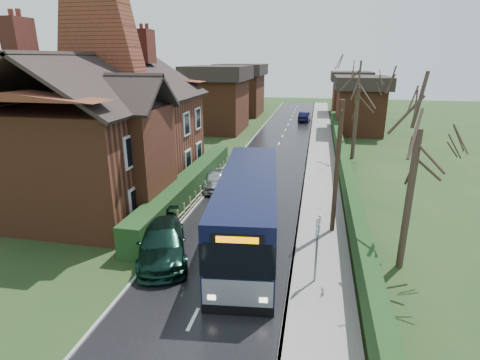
% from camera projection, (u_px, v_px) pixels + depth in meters
% --- Properties ---
extents(ground, '(140.00, 140.00, 0.00)m').
position_uv_depth(ground, '(232.00, 240.00, 18.28)').
color(ground, '#2D3F1B').
rests_on(ground, ground).
extents(road, '(6.00, 100.00, 0.02)m').
position_uv_depth(road, '(262.00, 178.00, 27.59)').
color(road, black).
rests_on(road, ground).
extents(pavement, '(2.50, 100.00, 0.14)m').
position_uv_depth(pavement, '(321.00, 181.00, 26.76)').
color(pavement, slate).
rests_on(pavement, ground).
extents(kerb_right, '(0.12, 100.00, 0.14)m').
position_uv_depth(kerb_right, '(304.00, 180.00, 26.99)').
color(kerb_right, gray).
rests_on(kerb_right, ground).
extents(kerb_left, '(0.12, 100.00, 0.10)m').
position_uv_depth(kerb_left, '(222.00, 175.00, 28.16)').
color(kerb_left, gray).
rests_on(kerb_left, ground).
extents(front_hedge, '(1.20, 16.00, 1.60)m').
position_uv_depth(front_hedge, '(189.00, 186.00, 23.44)').
color(front_hedge, black).
rests_on(front_hedge, ground).
extents(picket_fence, '(0.10, 16.00, 0.90)m').
position_uv_depth(picket_fence, '(201.00, 192.00, 23.40)').
color(picket_fence, tan).
rests_on(picket_fence, ground).
extents(right_wall_hedge, '(0.60, 50.00, 1.80)m').
position_uv_depth(right_wall_hedge, '(344.00, 170.00, 26.17)').
color(right_wall_hedge, brown).
rests_on(right_wall_hedge, ground).
extents(brick_house, '(9.30, 14.60, 10.30)m').
position_uv_depth(brick_house, '(111.00, 128.00, 23.04)').
color(brick_house, brown).
rests_on(brick_house, ground).
extents(bus, '(3.80, 11.33, 3.38)m').
position_uv_depth(bus, '(248.00, 210.00, 17.57)').
color(bus, black).
rests_on(bus, ground).
extents(car_silver, '(2.08, 3.88, 1.26)m').
position_uv_depth(car_silver, '(215.00, 180.00, 25.31)').
color(car_silver, '#B4B4B9').
rests_on(car_silver, ground).
extents(car_green, '(3.87, 5.48, 1.47)m').
position_uv_depth(car_green, '(162.00, 242.00, 16.53)').
color(car_green, black).
rests_on(car_green, ground).
extents(car_distant, '(1.65, 4.15, 1.34)m').
position_uv_depth(car_distant, '(304.00, 117.00, 52.11)').
color(car_distant, black).
rests_on(car_distant, ground).
extents(bus_stop_sign, '(0.19, 0.44, 2.93)m').
position_uv_depth(bus_stop_sign, '(317.00, 240.00, 14.13)').
color(bus_stop_sign, slate).
rests_on(bus_stop_sign, ground).
extents(telegraph_pole, '(0.23, 0.86, 6.67)m').
position_uv_depth(telegraph_pole, '(337.00, 169.00, 18.00)').
color(telegraph_pole, black).
rests_on(telegraph_pole, ground).
extents(tree_right_near, '(3.92, 3.92, 8.46)m').
position_uv_depth(tree_right_near, '(421.00, 118.00, 14.00)').
color(tree_right_near, '#36281F').
rests_on(tree_right_near, ground).
extents(tree_right_far, '(4.52, 4.52, 8.74)m').
position_uv_depth(tree_right_far, '(359.00, 82.00, 31.09)').
color(tree_right_far, '#372A20').
rests_on(tree_right_far, ground).
extents(tree_house_side, '(4.78, 4.78, 10.87)m').
position_uv_depth(tree_house_side, '(155.00, 62.00, 31.62)').
color(tree_house_side, '#382A21').
rests_on(tree_house_side, ground).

